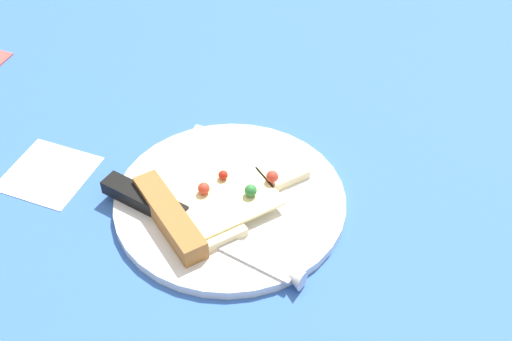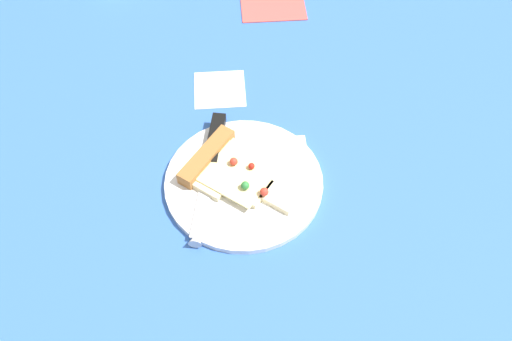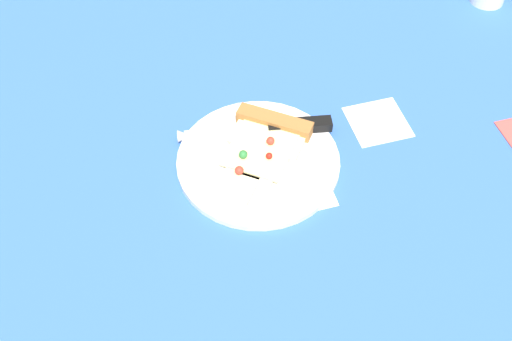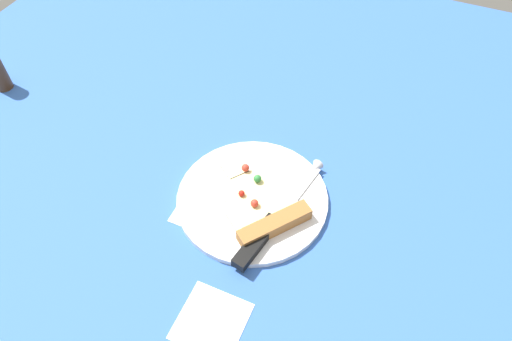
{
  "view_description": "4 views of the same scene",
  "coord_description": "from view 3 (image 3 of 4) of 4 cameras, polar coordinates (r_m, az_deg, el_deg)",
  "views": [
    {
      "loc": [
        48.11,
        22.89,
        54.22
      ],
      "look_at": [
        -1.51,
        3.16,
        3.3
      ],
      "focal_mm": 49.03,
      "sensor_mm": 36.0,
      "label": 1
    },
    {
      "loc": [
        2.99,
        49.95,
        70.58
      ],
      "look_at": [
        -0.59,
        1.48,
        3.68
      ],
      "focal_mm": 38.45,
      "sensor_mm": 36.0,
      "label": 2
    },
    {
      "loc": [
        -57.02,
        18.1,
        73.7
      ],
      "look_at": [
        -2.08,
        2.6,
        2.78
      ],
      "focal_mm": 44.2,
      "sensor_mm": 36.0,
      "label": 3
    },
    {
      "loc": [
        19.64,
        -39.46,
        61.79
      ],
      "look_at": [
        0.37,
        4.9,
        3.29
      ],
      "focal_mm": 32.55,
      "sensor_mm": 36.0,
      "label": 4
    }
  ],
  "objects": [
    {
      "name": "ground_plane",
      "position": [
        0.96,
        1.18,
        -0.36
      ],
      "size": [
        154.44,
        154.44,
        3.0
      ],
      "color": "#3360B7",
      "rests_on": "ground"
    },
    {
      "name": "plate",
      "position": [
        0.95,
        0.2,
        0.84
      ],
      "size": [
        24.62,
        24.62,
        1.05
      ],
      "primitive_type": "cylinder",
      "color": "silver",
      "rests_on": "ground_plane"
    },
    {
      "name": "pizza_slice",
      "position": [
        0.96,
        0.75,
        2.44
      ],
      "size": [
        18.58,
        16.73,
        2.6
      ],
      "rotation": [
        0.0,
        0.0,
        0.92
      ],
      "color": "beige",
      "rests_on": "plate"
    },
    {
      "name": "knife",
      "position": [
        0.98,
        1.32,
        3.84
      ],
      "size": [
        6.47,
        23.98,
        2.45
      ],
      "rotation": [
        0.0,
        0.0,
        -0.18
      ],
      "color": "silver",
      "rests_on": "plate"
    }
  ]
}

